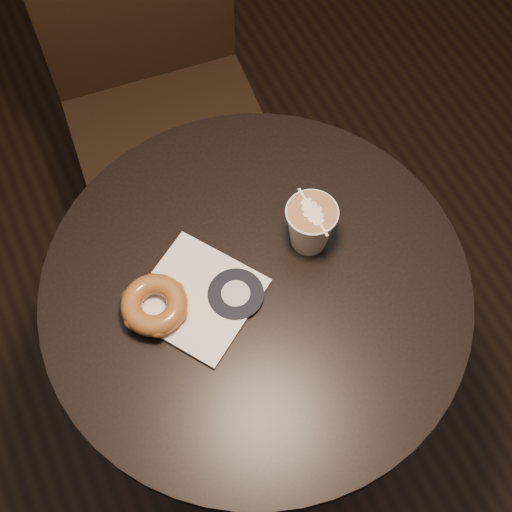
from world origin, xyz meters
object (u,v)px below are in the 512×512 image
at_px(cafe_table, 256,330).
at_px(doughnut, 154,305).
at_px(pastry_bag, 198,297).
at_px(latte_cup, 310,226).
at_px(chair, 154,71).

xyz_separation_m(cafe_table, doughnut, (-0.16, 0.03, 0.22)).
xyz_separation_m(pastry_bag, latte_cup, (0.21, 0.02, 0.04)).
bearing_deg(pastry_bag, chair, 42.91).
relative_size(cafe_table, doughnut, 7.13).
bearing_deg(latte_cup, chair, 95.78).
relative_size(doughnut, latte_cup, 1.12).
height_order(pastry_bag, latte_cup, latte_cup).
relative_size(chair, pastry_bag, 6.20).
bearing_deg(latte_cup, doughnut, -178.29).
bearing_deg(pastry_bag, cafe_table, -44.13).
xyz_separation_m(doughnut, latte_cup, (0.28, 0.01, 0.02)).
distance_m(cafe_table, chair, 0.63).
height_order(chair, doughnut, chair).
bearing_deg(chair, doughnut, -104.16).
height_order(cafe_table, latte_cup, latte_cup).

